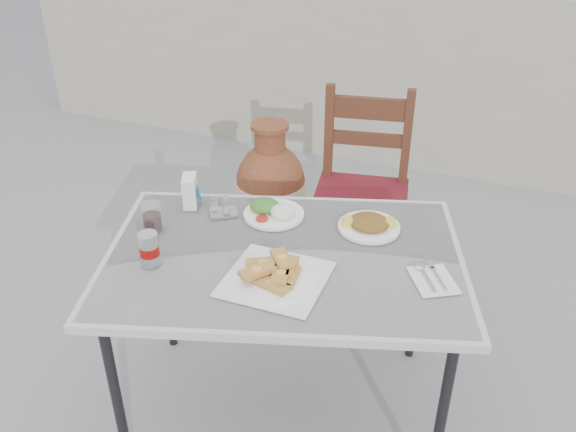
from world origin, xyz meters
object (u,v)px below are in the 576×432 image
at_px(salad_chopped_plate, 369,224).
at_px(terracotta_urn, 271,186).
at_px(salad_rice_plate, 273,211).
at_px(soda_can, 149,249).
at_px(cola_glass, 152,219).
at_px(cafe_table, 284,266).
at_px(pide_plate, 276,272).
at_px(napkin_holder, 190,191).
at_px(chair, 362,192).
at_px(condiment_caddy, 223,209).

bearing_deg(salad_chopped_plate, terracotta_urn, 130.93).
xyz_separation_m(salad_rice_plate, terracotta_urn, (-0.42, 0.94, -0.44)).
height_order(salad_chopped_plate, soda_can, soda_can).
bearing_deg(cola_glass, cafe_table, 3.95).
relative_size(cafe_table, salad_rice_plate, 6.17).
xyz_separation_m(pide_plate, napkin_holder, (-0.49, 0.32, 0.03)).
bearing_deg(salad_chopped_plate, salad_rice_plate, -173.03).
bearing_deg(chair, cafe_table, -101.83).
bearing_deg(condiment_caddy, pide_plate, -41.46).
bearing_deg(chair, cola_glass, -128.59).
xyz_separation_m(soda_can, terracotta_urn, (-0.17, 1.38, -0.48)).
xyz_separation_m(napkin_holder, chair, (0.48, 0.76, -0.29)).
distance_m(pide_plate, soda_can, 0.42).
bearing_deg(condiment_caddy, salad_rice_plate, 19.02).
bearing_deg(terracotta_urn, salad_rice_plate, -65.87).
bearing_deg(salad_chopped_plate, pide_plate, -115.42).
xyz_separation_m(pide_plate, condiment_caddy, (-0.34, 0.30, -0.00)).
bearing_deg(chair, terracotta_urn, 147.85).
bearing_deg(napkin_holder, salad_rice_plate, -17.37).
xyz_separation_m(napkin_holder, condiment_caddy, (0.15, -0.02, -0.04)).
relative_size(cafe_table, terracotta_urn, 2.05).
relative_size(pide_plate, salad_chopped_plate, 1.41).
distance_m(napkin_holder, condiment_caddy, 0.15).
xyz_separation_m(salad_chopped_plate, chair, (-0.20, 0.67, -0.25)).
bearing_deg(soda_can, salad_chopped_plate, 38.40).
relative_size(salad_chopped_plate, chair, 0.23).
relative_size(pide_plate, terracotta_urn, 0.46).
distance_m(salad_rice_plate, condiment_caddy, 0.19).
xyz_separation_m(cafe_table, salad_rice_plate, (-0.13, 0.22, 0.07)).
height_order(salad_chopped_plate, chair, chair).
xyz_separation_m(pide_plate, chair, (-0.01, 1.08, -0.26)).
distance_m(cafe_table, soda_can, 0.46).
bearing_deg(chair, salad_chopped_plate, -83.67).
bearing_deg(chair, soda_can, -119.91).
bearing_deg(terracotta_urn, cafe_table, -64.46).
xyz_separation_m(soda_can, chair, (0.41, 1.16, -0.29)).
relative_size(napkin_holder, condiment_caddy, 0.93).
bearing_deg(salad_rice_plate, salad_chopped_plate, 6.97).
distance_m(cola_glass, chair, 1.13).
height_order(cafe_table, napkin_holder, napkin_holder).
relative_size(napkin_holder, chair, 0.12).
bearing_deg(cafe_table, terracotta_urn, 115.54).
relative_size(napkin_holder, terracotta_urn, 0.18).
xyz_separation_m(chair, terracotta_urn, (-0.58, 0.23, -0.19)).
bearing_deg(napkin_holder, chair, 32.81).
distance_m(salad_chopped_plate, terracotta_urn, 1.27).
relative_size(cafe_table, pide_plate, 4.44).
height_order(pide_plate, cola_glass, cola_glass).
xyz_separation_m(salad_rice_plate, salad_chopped_plate, (0.36, 0.04, -0.00)).
relative_size(salad_rice_plate, terracotta_urn, 0.33).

